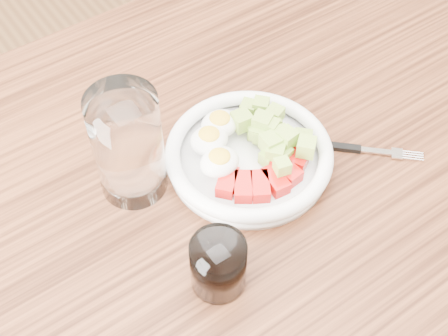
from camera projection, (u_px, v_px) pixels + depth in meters
The scene contains 5 objects.
dining_table at pixel (233, 221), 0.97m from camera, with size 1.50×0.90×0.77m.
bowl at pixel (249, 152), 0.89m from camera, with size 0.24×0.24×0.06m.
fork at pixel (348, 148), 0.92m from camera, with size 0.14×0.13×0.01m.
water_glass at pixel (128, 145), 0.82m from camera, with size 0.09×0.09×0.17m, color white.
coffee_glass at pixel (218, 265), 0.76m from camera, with size 0.07×0.07×0.08m.
Camera 1 is at (-0.32, -0.43, 1.48)m, focal length 50.00 mm.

